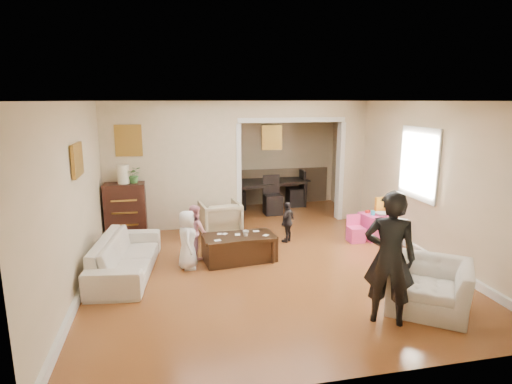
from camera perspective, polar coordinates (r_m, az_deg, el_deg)
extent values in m
plane|color=#9F5829|center=(7.42, 0.33, -8.27)|extent=(7.00, 7.00, 0.00)
cube|color=beige|center=(8.69, -11.17, 3.41)|extent=(2.75, 0.18, 2.60)
cube|color=beige|center=(9.55, 12.64, 4.13)|extent=(0.55, 0.18, 2.60)
cube|color=beige|center=(8.97, 4.82, 11.09)|extent=(2.22, 0.18, 0.35)
cube|color=white|center=(7.73, 21.24, 3.60)|extent=(0.03, 0.95, 1.10)
cube|color=brown|center=(8.55, -16.88, 6.69)|extent=(0.45, 0.03, 0.55)
cube|color=brown|center=(6.36, -23.05, 4.02)|extent=(0.03, 0.55, 0.40)
cube|color=brown|center=(10.59, 2.16, 7.37)|extent=(0.45, 0.03, 0.55)
imported|color=white|center=(6.78, -17.21, -8.27)|extent=(1.01, 2.06, 0.58)
imported|color=tan|center=(8.26, -4.89, -3.64)|extent=(0.82, 0.84, 0.69)
imported|color=white|center=(5.86, 22.28, -11.66)|extent=(1.31, 1.28, 0.64)
cube|color=black|center=(8.56, -17.23, -2.34)|extent=(0.77, 0.43, 1.05)
cylinder|color=#FDF5CE|center=(8.41, -17.53, 2.32)|extent=(0.22, 0.22, 0.36)
imported|color=#37692E|center=(8.40, -16.16, 2.24)|extent=(0.29, 0.25, 0.32)
cube|color=#372211|center=(7.03, -2.27, -7.58)|extent=(1.22, 0.72, 0.43)
imported|color=silver|center=(6.92, -1.40, -5.62)|extent=(0.11, 0.11, 0.09)
cube|color=#D53883|center=(8.43, 15.88, -4.47)|extent=(0.57, 0.57, 0.49)
cube|color=yellow|center=(8.47, 16.44, -1.68)|extent=(0.21, 0.10, 0.30)
cylinder|color=#29AECD|center=(8.27, 15.54, -2.75)|extent=(0.08, 0.08, 0.08)
cube|color=red|center=(8.41, 14.88, -2.57)|extent=(0.10, 0.09, 0.05)
imported|color=white|center=(8.28, 16.68, -2.88)|extent=(0.26, 0.26, 0.06)
imported|color=black|center=(10.43, 1.42, -0.26)|extent=(2.14, 1.50, 0.68)
imported|color=black|center=(5.21, 17.63, -8.50)|extent=(0.71, 0.63, 1.62)
imported|color=white|center=(6.72, -9.27, -6.39)|extent=(0.32, 0.47, 0.94)
imported|color=pink|center=(7.16, -8.25, -5.30)|extent=(0.51, 0.55, 0.91)
imported|color=black|center=(7.90, 4.31, -4.05)|extent=(0.45, 0.46, 0.77)
cube|color=white|center=(7.06, -4.97, -5.67)|extent=(0.09, 0.10, 0.00)
cube|color=white|center=(7.18, 0.00, -5.32)|extent=(0.10, 0.08, 0.00)
cube|color=white|center=(6.96, 1.34, -5.88)|extent=(0.12, 0.12, 0.00)
cube|color=white|center=(6.75, -5.23, -6.53)|extent=(0.12, 0.10, 0.00)
cube|color=white|center=(7.01, -2.52, -5.77)|extent=(0.10, 0.12, 0.00)
cube|color=white|center=(7.05, -4.26, -5.67)|extent=(0.11, 0.11, 0.00)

